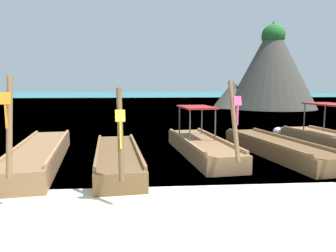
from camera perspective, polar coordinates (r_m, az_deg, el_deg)
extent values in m
plane|color=beige|center=(5.82, 3.40, -17.61)|extent=(120.00, 120.00, 0.00)
plane|color=teal|center=(67.37, -3.97, 5.33)|extent=(120.00, 120.00, 0.00)
cube|color=olive|center=(10.67, -22.50, -4.94)|extent=(2.16, 6.40, 0.56)
cube|color=#AF7F52|center=(10.73, -25.71, -3.26)|extent=(0.91, 5.74, 0.10)
cube|color=#AF7F52|center=(10.53, -19.41, -3.14)|extent=(0.91, 5.74, 0.10)
cylinder|color=brown|center=(7.29, -27.24, -0.07)|extent=(0.22, 0.70, 2.14)
cube|color=orange|center=(7.09, -27.84, 4.52)|extent=(0.22, 0.15, 0.25)
cube|color=orange|center=(7.09, -27.70, 1.60)|extent=(0.04, 0.08, 0.48)
cube|color=brown|center=(9.66, -9.29, -5.88)|extent=(1.82, 5.40, 0.51)
cube|color=brown|center=(9.60, -12.82, -4.20)|extent=(0.61, 4.85, 0.10)
cube|color=brown|center=(9.63, -5.84, -4.02)|extent=(0.61, 4.85, 0.10)
cylinder|color=brown|center=(6.64, -8.80, -1.36)|extent=(0.21, 0.81, 1.94)
cube|color=yellow|center=(6.45, -8.83, 1.88)|extent=(0.21, 0.16, 0.25)
cube|color=yellow|center=(6.48, -8.75, -1.68)|extent=(0.04, 0.08, 0.57)
cube|color=olive|center=(11.09, 6.15, -4.02)|extent=(1.90, 5.42, 0.54)
cube|color=#AF7F52|center=(10.87, 3.06, -2.52)|extent=(0.62, 4.86, 0.10)
cube|color=#AF7F52|center=(11.23, 9.19, -2.28)|extent=(0.62, 4.86, 0.10)
cylinder|color=brown|center=(8.24, 12.11, 1.02)|extent=(0.21, 0.81, 2.10)
cube|color=#F24C8C|center=(8.05, 12.69, 4.54)|extent=(0.21, 0.15, 0.25)
cube|color=#F24C8C|center=(8.06, 12.67, 1.93)|extent=(0.04, 0.08, 0.49)
cylinder|color=#4C4C51|center=(10.70, 4.07, 0.05)|extent=(0.06, 0.06, 1.11)
cylinder|color=#4C4C51|center=(10.98, 8.71, 0.17)|extent=(0.06, 0.06, 1.11)
cylinder|color=#4C4C51|center=(12.23, 2.13, 0.99)|extent=(0.06, 0.06, 1.11)
cylinder|color=#4C4C51|center=(12.47, 6.25, 1.08)|extent=(0.06, 0.06, 1.11)
cube|color=#AD2323|center=(11.53, 5.28, 3.49)|extent=(1.31, 1.91, 0.06)
cube|color=brown|center=(11.67, 19.26, -3.86)|extent=(2.14, 5.84, 0.52)
cube|color=brown|center=(11.31, 16.84, -2.52)|extent=(0.91, 5.20, 0.10)
cube|color=brown|center=(11.94, 21.68, -2.21)|extent=(0.91, 5.20, 0.10)
cube|color=#AF7F52|center=(12.78, 27.69, -1.98)|extent=(0.56, 6.32, 0.10)
cylinder|color=#4C4C51|center=(14.35, 23.86, 1.39)|extent=(0.05, 0.05, 1.20)
cylinder|color=#4C4C51|center=(14.88, 26.92, 1.41)|extent=(0.05, 0.05, 1.20)
cube|color=#AD2323|center=(13.73, 27.98, 3.54)|extent=(1.31, 2.34, 0.06)
cone|color=#47443D|center=(36.00, 18.65, 10.59)|extent=(9.61, 9.61, 9.37)
cone|color=#4E4B43|center=(35.52, 11.95, 5.72)|extent=(4.63, 4.63, 2.99)
sphere|color=#236B28|center=(36.32, 18.86, 15.49)|extent=(2.50, 2.50, 2.50)
sphere|color=white|center=(15.85, 19.64, -1.05)|extent=(0.47, 0.47, 0.47)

